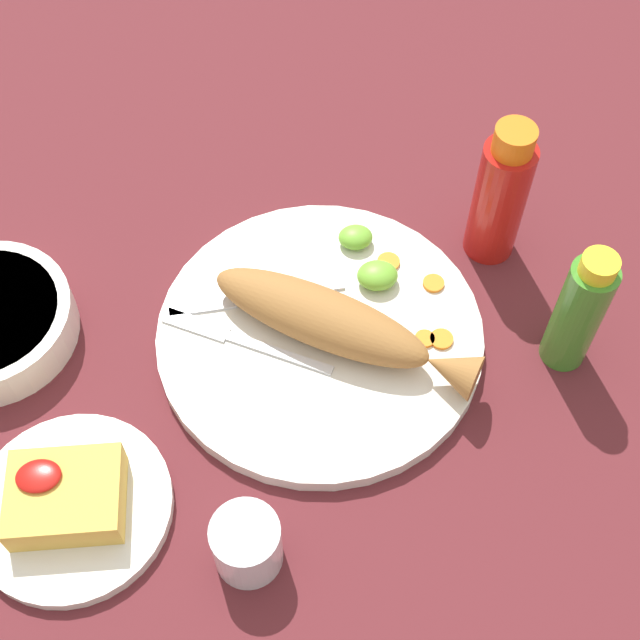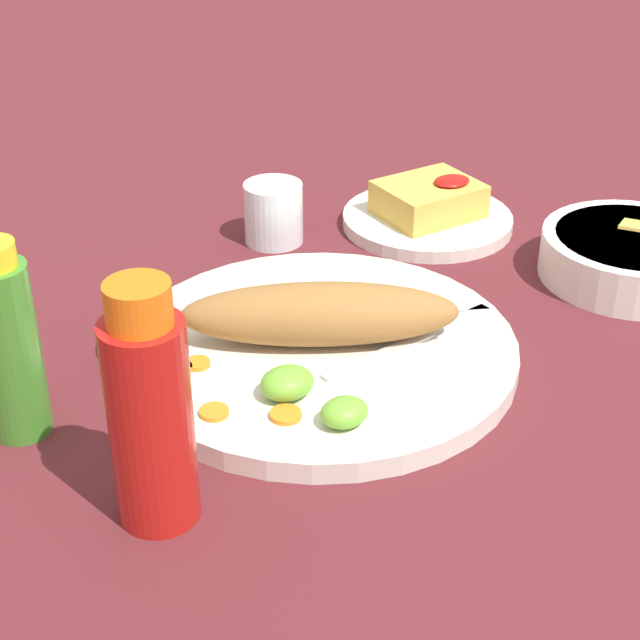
# 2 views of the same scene
# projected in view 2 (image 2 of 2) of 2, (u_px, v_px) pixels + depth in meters

# --- Properties ---
(ground_plane) EXTENTS (4.00, 4.00, 0.00)m
(ground_plane) POSITION_uv_depth(u_px,v_px,m) (320.00, 358.00, 0.84)
(ground_plane) COLOR #561E23
(main_plate) EXTENTS (0.34, 0.34, 0.02)m
(main_plate) POSITION_uv_depth(u_px,v_px,m) (320.00, 349.00, 0.83)
(main_plate) COLOR silver
(main_plate) RESTS_ON ground_plane
(fried_fish) EXTENTS (0.27, 0.19, 0.05)m
(fried_fish) POSITION_uv_depth(u_px,v_px,m) (299.00, 314.00, 0.82)
(fried_fish) COLOR #996633
(fried_fish) RESTS_ON main_plate
(fork_near) EXTENTS (0.17, 0.09, 0.00)m
(fork_near) POSITION_uv_depth(u_px,v_px,m) (400.00, 310.00, 0.87)
(fork_near) COLOR silver
(fork_near) RESTS_ON main_plate
(fork_far) EXTENTS (0.19, 0.03, 0.00)m
(fork_far) POSITION_uv_depth(u_px,v_px,m) (423.00, 337.00, 0.83)
(fork_far) COLOR silver
(fork_far) RESTS_ON main_plate
(carrot_slice_near) EXTENTS (0.02, 0.02, 0.00)m
(carrot_slice_near) POSITION_uv_depth(u_px,v_px,m) (198.00, 363.00, 0.79)
(carrot_slice_near) COLOR orange
(carrot_slice_near) RESTS_ON main_plate
(carrot_slice_mid) EXTENTS (0.02, 0.02, 0.00)m
(carrot_slice_mid) POSITION_uv_depth(u_px,v_px,m) (178.00, 368.00, 0.79)
(carrot_slice_mid) COLOR orange
(carrot_slice_mid) RESTS_ON main_plate
(carrot_slice_far) EXTENTS (0.02, 0.02, 0.00)m
(carrot_slice_far) POSITION_uv_depth(u_px,v_px,m) (214.00, 412.00, 0.74)
(carrot_slice_far) COLOR orange
(carrot_slice_far) RESTS_ON main_plate
(carrot_slice_extra) EXTENTS (0.02, 0.02, 0.00)m
(carrot_slice_extra) POSITION_uv_depth(u_px,v_px,m) (286.00, 415.00, 0.73)
(carrot_slice_extra) COLOR orange
(carrot_slice_extra) RESTS_ON main_plate
(lime_wedge_main) EXTENTS (0.04, 0.04, 0.02)m
(lime_wedge_main) POSITION_uv_depth(u_px,v_px,m) (287.00, 383.00, 0.75)
(lime_wedge_main) COLOR #6BB233
(lime_wedge_main) RESTS_ON main_plate
(lime_wedge_side) EXTENTS (0.04, 0.03, 0.02)m
(lime_wedge_side) POSITION_uv_depth(u_px,v_px,m) (344.00, 412.00, 0.72)
(lime_wedge_side) COLOR #6BB233
(lime_wedge_side) RESTS_ON main_plate
(hot_sauce_bottle_red) EXTENTS (0.06, 0.06, 0.18)m
(hot_sauce_bottle_red) POSITION_uv_depth(u_px,v_px,m) (150.00, 413.00, 0.63)
(hot_sauce_bottle_red) COLOR #B21914
(hot_sauce_bottle_red) RESTS_ON ground_plane
(hot_sauce_bottle_green) EXTENTS (0.05, 0.05, 0.16)m
(hot_sauce_bottle_green) POSITION_uv_depth(u_px,v_px,m) (8.00, 345.00, 0.71)
(hot_sauce_bottle_green) COLOR #3D8428
(hot_sauce_bottle_green) RESTS_ON ground_plane
(salt_cup) EXTENTS (0.06, 0.06, 0.06)m
(salt_cup) POSITION_uv_depth(u_px,v_px,m) (274.00, 217.00, 1.03)
(salt_cup) COLOR silver
(salt_cup) RESTS_ON ground_plane
(side_plate_fries) EXTENTS (0.18, 0.18, 0.01)m
(side_plate_fries) POSITION_uv_depth(u_px,v_px,m) (427.00, 220.00, 1.07)
(side_plate_fries) COLOR silver
(side_plate_fries) RESTS_ON ground_plane
(fries_pile) EXTENTS (0.10, 0.08, 0.04)m
(fries_pile) POSITION_uv_depth(u_px,v_px,m) (429.00, 199.00, 1.05)
(fries_pile) COLOR gold
(fries_pile) RESTS_ON side_plate_fries
(guacamole_bowl) EXTENTS (0.18, 0.18, 0.06)m
(guacamole_bowl) POSITION_uv_depth(u_px,v_px,m) (633.00, 254.00, 0.96)
(guacamole_bowl) COLOR white
(guacamole_bowl) RESTS_ON ground_plane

